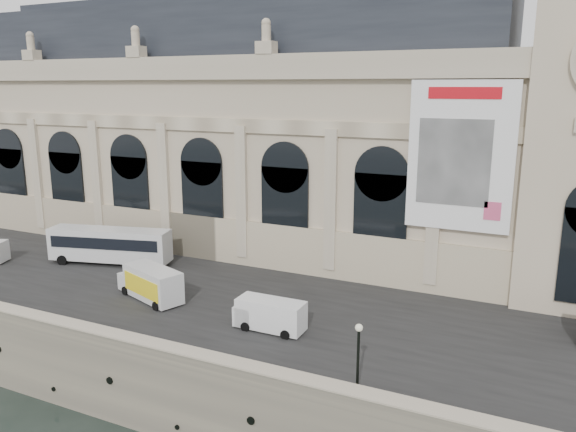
% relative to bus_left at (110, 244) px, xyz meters
% --- Properties ---
extents(ground, '(260.00, 260.00, 0.00)m').
position_rel_bus_left_xyz_m(ground, '(12.30, -16.05, -8.20)').
color(ground, black).
rests_on(ground, ground).
extents(quay, '(160.00, 70.00, 6.00)m').
position_rel_bus_left_xyz_m(quay, '(12.30, 18.95, -5.20)').
color(quay, gray).
rests_on(quay, ground).
extents(street, '(160.00, 24.00, 0.06)m').
position_rel_bus_left_xyz_m(street, '(12.30, -2.05, -2.17)').
color(street, '#2D2D2D').
rests_on(street, quay).
extents(parapet, '(160.00, 1.40, 1.21)m').
position_rel_bus_left_xyz_m(parapet, '(12.30, -15.45, -1.59)').
color(parapet, gray).
rests_on(parapet, quay).
extents(museum, '(69.00, 18.70, 29.10)m').
position_rel_bus_left_xyz_m(museum, '(6.32, 14.81, 11.52)').
color(museum, beige).
rests_on(museum, quay).
extents(bus_left, '(13.60, 6.03, 3.93)m').
position_rel_bus_left_xyz_m(bus_left, '(0.00, 0.00, 0.00)').
color(bus_left, silver).
rests_on(bus_left, quay).
extents(van_c, '(5.68, 2.40, 2.52)m').
position_rel_bus_left_xyz_m(van_c, '(23.20, -7.75, -0.92)').
color(van_c, white).
rests_on(van_c, quay).
extents(box_truck, '(7.94, 4.80, 3.05)m').
position_rel_bus_left_xyz_m(box_truck, '(10.60, -6.43, -0.67)').
color(box_truck, silver).
rests_on(box_truck, quay).
extents(lamp_right, '(0.48, 0.48, 4.72)m').
position_rel_bus_left_xyz_m(lamp_right, '(32.75, -13.81, 0.14)').
color(lamp_right, black).
rests_on(lamp_right, quay).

